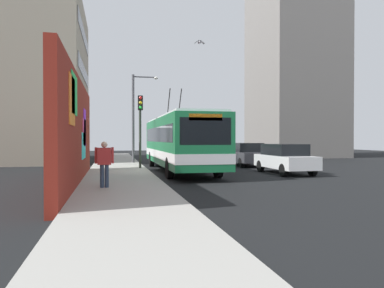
{
  "coord_description": "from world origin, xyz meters",
  "views": [
    {
      "loc": [
        -19.76,
        2.02,
        1.84
      ],
      "look_at": [
        0.1,
        -2.36,
        1.57
      ],
      "focal_mm": 34.47,
      "sensor_mm": 36.0,
      "label": 1
    }
  ],
  "objects_px": {
    "city_bus": "(179,141)",
    "parked_car_dark_gray": "(245,154)",
    "parked_car_white": "(285,158)",
    "traffic_light": "(140,119)",
    "pedestrian_near_wall": "(104,161)",
    "street_lamp": "(136,112)",
    "parked_car_silver": "(219,151)"
  },
  "relations": [
    {
      "from": "city_bus",
      "to": "parked_car_dark_gray",
      "type": "xyz_separation_m",
      "value": [
        3.26,
        -5.2,
        -0.9
      ]
    },
    {
      "from": "city_bus",
      "to": "parked_car_dark_gray",
      "type": "bearing_deg",
      "value": -57.89
    },
    {
      "from": "city_bus",
      "to": "parked_car_white",
      "type": "relative_size",
      "value": 2.79
    },
    {
      "from": "parked_car_dark_gray",
      "to": "traffic_light",
      "type": "distance_m",
      "value": 8.03
    },
    {
      "from": "city_bus",
      "to": "pedestrian_near_wall",
      "type": "xyz_separation_m",
      "value": [
        -7.52,
        4.05,
        -0.65
      ]
    },
    {
      "from": "pedestrian_near_wall",
      "to": "city_bus",
      "type": "bearing_deg",
      "value": -28.3
    },
    {
      "from": "parked_car_dark_gray",
      "to": "street_lamp",
      "type": "height_order",
      "value": "street_lamp"
    },
    {
      "from": "traffic_light",
      "to": "street_lamp",
      "type": "distance_m",
      "value": 5.3
    },
    {
      "from": "traffic_light",
      "to": "street_lamp",
      "type": "height_order",
      "value": "street_lamp"
    },
    {
      "from": "parked_car_white",
      "to": "pedestrian_near_wall",
      "type": "xyz_separation_m",
      "value": [
        -4.84,
        9.25,
        0.25
      ]
    },
    {
      "from": "parked_car_white",
      "to": "street_lamp",
      "type": "xyz_separation_m",
      "value": [
        8.78,
        7.23,
        2.98
      ]
    },
    {
      "from": "parked_car_white",
      "to": "street_lamp",
      "type": "relative_size",
      "value": 0.68
    },
    {
      "from": "city_bus",
      "to": "street_lamp",
      "type": "xyz_separation_m",
      "value": [
        6.1,
        2.03,
        2.08
      ]
    },
    {
      "from": "traffic_light",
      "to": "street_lamp",
      "type": "xyz_separation_m",
      "value": [
        5.24,
        -0.12,
        0.82
      ]
    },
    {
      "from": "city_bus",
      "to": "parked_car_white",
      "type": "xyz_separation_m",
      "value": [
        -2.68,
        -5.2,
        -0.91
      ]
    },
    {
      "from": "pedestrian_near_wall",
      "to": "parked_car_white",
      "type": "bearing_deg",
      "value": -62.4
    },
    {
      "from": "parked_car_silver",
      "to": "pedestrian_near_wall",
      "type": "height_order",
      "value": "pedestrian_near_wall"
    },
    {
      "from": "city_bus",
      "to": "pedestrian_near_wall",
      "type": "distance_m",
      "value": 8.57
    },
    {
      "from": "street_lamp",
      "to": "traffic_light",
      "type": "bearing_deg",
      "value": 178.69
    },
    {
      "from": "traffic_light",
      "to": "street_lamp",
      "type": "relative_size",
      "value": 0.67
    },
    {
      "from": "traffic_light",
      "to": "parked_car_silver",
      "type": "bearing_deg",
      "value": -40.03
    },
    {
      "from": "city_bus",
      "to": "traffic_light",
      "type": "distance_m",
      "value": 2.64
    },
    {
      "from": "parked_car_white",
      "to": "street_lamp",
      "type": "bearing_deg",
      "value": 39.46
    },
    {
      "from": "parked_car_dark_gray",
      "to": "street_lamp",
      "type": "distance_m",
      "value": 8.32
    },
    {
      "from": "pedestrian_near_wall",
      "to": "traffic_light",
      "type": "relative_size",
      "value": 0.38
    },
    {
      "from": "parked_car_silver",
      "to": "street_lamp",
      "type": "relative_size",
      "value": 0.71
    },
    {
      "from": "parked_car_silver",
      "to": "traffic_light",
      "type": "bearing_deg",
      "value": 139.97
    },
    {
      "from": "parked_car_white",
      "to": "traffic_light",
      "type": "xyz_separation_m",
      "value": [
        3.55,
        7.35,
        2.17
      ]
    },
    {
      "from": "parked_car_white",
      "to": "parked_car_dark_gray",
      "type": "bearing_deg",
      "value": -0.0
    },
    {
      "from": "street_lamp",
      "to": "city_bus",
      "type": "bearing_deg",
      "value": -161.59
    },
    {
      "from": "parked_car_dark_gray",
      "to": "street_lamp",
      "type": "xyz_separation_m",
      "value": [
        2.83,
        7.23,
        2.98
      ]
    },
    {
      "from": "parked_car_silver",
      "to": "traffic_light",
      "type": "height_order",
      "value": "traffic_light"
    }
  ]
}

